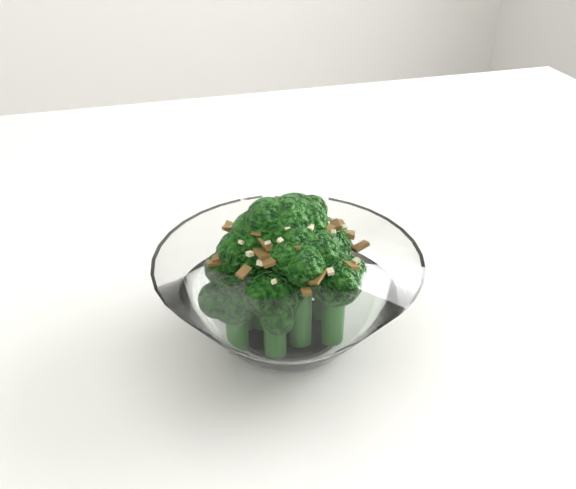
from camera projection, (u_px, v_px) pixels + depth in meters
name	position (u px, v px, depth m)	size (l,w,h in m)	color
table	(248.00, 296.00, 0.63)	(1.31, 0.97, 0.75)	white
broccoli_dish	(288.00, 285.00, 0.46)	(0.19, 0.19, 0.12)	white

